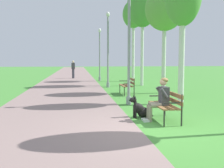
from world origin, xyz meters
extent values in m
plane|color=#478E38|center=(0.00, 0.00, 0.00)|extent=(120.00, 120.00, 0.00)
cube|color=gray|center=(-2.49, 24.00, 0.02)|extent=(4.32, 60.00, 0.04)
cube|color=olive|center=(0.42, 1.05, 0.45)|extent=(0.14, 1.50, 0.04)
cube|color=olive|center=(0.60, 1.05, 0.45)|extent=(0.14, 1.50, 0.04)
cube|color=olive|center=(0.77, 1.05, 0.45)|extent=(0.14, 1.50, 0.04)
cube|color=olive|center=(0.88, 1.05, 0.59)|extent=(0.04, 1.50, 0.11)
cube|color=olive|center=(0.88, 1.05, 0.77)|extent=(0.04, 1.50, 0.11)
cylinder|color=#2D2B28|center=(0.40, 1.74, 0.23)|extent=(0.04, 0.04, 0.45)
cylinder|color=#2D2B28|center=(0.88, 1.74, 0.43)|extent=(0.04, 0.04, 0.85)
cube|color=#2D2B28|center=(0.60, 1.74, 0.63)|extent=(0.45, 0.04, 0.03)
cylinder|color=#2D2B28|center=(0.40, 0.36, 0.23)|extent=(0.04, 0.04, 0.45)
cylinder|color=#2D2B28|center=(0.88, 0.36, 0.43)|extent=(0.04, 0.04, 0.85)
cube|color=#2D2B28|center=(0.60, 0.36, 0.63)|extent=(0.45, 0.04, 0.03)
cube|color=olive|center=(0.41, 7.04, 0.45)|extent=(0.14, 1.50, 0.04)
cube|color=olive|center=(0.59, 7.04, 0.45)|extent=(0.14, 1.50, 0.04)
cube|color=olive|center=(0.76, 7.04, 0.45)|extent=(0.14, 1.50, 0.04)
cube|color=olive|center=(0.87, 7.04, 0.59)|extent=(0.04, 1.50, 0.11)
cube|color=olive|center=(0.87, 7.04, 0.77)|extent=(0.04, 1.50, 0.11)
cylinder|color=#2D2B28|center=(0.39, 7.73, 0.23)|extent=(0.04, 0.04, 0.45)
cylinder|color=#2D2B28|center=(0.87, 7.73, 0.43)|extent=(0.04, 0.04, 0.85)
cube|color=#2D2B28|center=(0.59, 7.73, 0.63)|extent=(0.45, 0.04, 0.03)
cylinder|color=#2D2B28|center=(0.39, 6.35, 0.23)|extent=(0.04, 0.04, 0.45)
cylinder|color=#2D2B28|center=(0.87, 6.35, 0.43)|extent=(0.04, 0.04, 0.85)
cube|color=#2D2B28|center=(0.59, 6.35, 0.63)|extent=(0.45, 0.04, 0.03)
cylinder|color=gray|center=(0.39, 1.12, 0.47)|extent=(0.42, 0.14, 0.14)
cylinder|color=gray|center=(0.18, 1.12, 0.24)|extent=(0.11, 0.11, 0.47)
cube|color=silver|center=(0.10, 1.12, 0.04)|extent=(0.24, 0.09, 0.07)
cylinder|color=gray|center=(0.39, 0.92, 0.47)|extent=(0.42, 0.14, 0.14)
cylinder|color=gray|center=(0.18, 0.92, 0.24)|extent=(0.11, 0.11, 0.47)
cube|color=silver|center=(0.10, 0.92, 0.04)|extent=(0.24, 0.09, 0.07)
cube|color=#3F3F42|center=(0.60, 1.02, 0.73)|extent=(0.22, 0.36, 0.52)
cylinder|color=#3F3F42|center=(0.54, 1.22, 0.83)|extent=(0.25, 0.09, 0.30)
cylinder|color=#3F3F42|center=(0.54, 0.82, 0.83)|extent=(0.25, 0.09, 0.30)
sphere|color=tan|center=(0.58, 1.02, 1.13)|extent=(0.21, 0.21, 0.21)
ellipsoid|color=olive|center=(0.61, 1.02, 1.18)|extent=(0.22, 0.23, 0.14)
ellipsoid|color=black|center=(0.12, 1.55, 0.16)|extent=(0.42, 0.36, 0.32)
ellipsoid|color=black|center=(-0.02, 1.52, 0.29)|extent=(0.54, 0.33, 0.48)
ellipsoid|color=black|center=(0.02, 1.53, 0.32)|extent=(0.39, 0.27, 0.27)
cylinder|color=black|center=(-0.16, 1.54, 0.19)|extent=(0.06, 0.06, 0.38)
cylinder|color=black|center=(-0.14, 1.43, 0.19)|extent=(0.06, 0.06, 0.38)
cylinder|color=black|center=(-0.13, 1.49, 0.43)|extent=(0.15, 0.19, 0.19)
ellipsoid|color=black|center=(-0.21, 1.47, 0.56)|extent=(0.25, 0.19, 0.16)
cone|color=black|center=(-0.31, 1.45, 0.55)|extent=(0.12, 0.11, 0.09)
cone|color=black|center=(-0.18, 1.53, 0.66)|extent=(0.06, 0.06, 0.09)
cone|color=black|center=(-0.16, 1.44, 0.66)|extent=(0.06, 0.06, 0.09)
cylinder|color=black|center=(0.32, 1.60, 0.03)|extent=(0.28, 0.11, 0.04)
cylinder|color=gray|center=(0.14, 3.98, 0.15)|extent=(0.20, 0.20, 0.30)
cylinder|color=gray|center=(0.14, 3.98, 2.06)|extent=(0.11, 0.11, 4.12)
cylinder|color=gray|center=(0.08, 10.54, 0.15)|extent=(0.20, 0.20, 0.30)
cylinder|color=gray|center=(0.08, 10.54, 2.21)|extent=(0.11, 0.11, 4.42)
ellipsoid|color=silver|center=(0.08, 10.54, 4.54)|extent=(0.24, 0.24, 0.32)
cylinder|color=gray|center=(0.02, 15.99, 0.15)|extent=(0.20, 0.20, 0.30)
cylinder|color=gray|center=(0.02, 15.99, 2.00)|extent=(0.11, 0.11, 4.01)
ellipsoid|color=silver|center=(0.02, 15.99, 4.13)|extent=(0.24, 0.24, 0.32)
cylinder|color=silver|center=(2.26, 3.94, 1.79)|extent=(0.23, 0.23, 3.58)
cylinder|color=silver|center=(2.63, 7.30, 1.84)|extent=(0.21, 0.21, 3.67)
ellipsoid|color=#66A847|center=(2.63, 7.30, 4.35)|extent=(2.02, 1.73, 2.24)
cylinder|color=silver|center=(2.50, 11.49, 2.26)|extent=(0.20, 0.20, 4.51)
ellipsoid|color=#4C933D|center=(2.50, 11.49, 5.44)|extent=(2.03, 1.91, 3.10)
cylinder|color=silver|center=(2.65, 15.11, 2.34)|extent=(0.24, 0.24, 4.68)
ellipsoid|color=#569E42|center=(2.65, 15.11, 5.34)|extent=(1.72, 1.78, 2.18)
cylinder|color=#383842|center=(-2.19, 18.56, 0.44)|extent=(0.22, 0.22, 0.88)
cube|color=#3F3F42|center=(-2.19, 18.56, 1.16)|extent=(0.32, 0.20, 0.56)
sphere|color=beige|center=(-2.19, 18.56, 1.55)|extent=(0.20, 0.20, 0.20)
camera|label=1|loc=(-1.88, -6.45, 1.78)|focal=43.59mm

